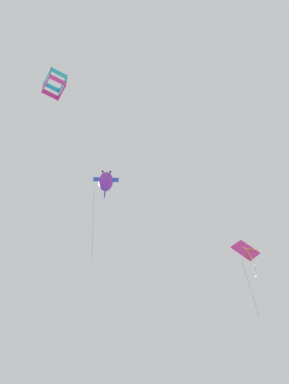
% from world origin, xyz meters
% --- Properties ---
extents(kite_box_mid_left, '(1.16, 1.38, 1.77)m').
position_xyz_m(kite_box_mid_left, '(-6.62, 2.97, 31.27)').
color(kite_box_mid_left, '#1EB2C6').
extents(kite_fish_highest, '(1.75, 1.52, 7.56)m').
position_xyz_m(kite_fish_highest, '(0.02, 7.51, 31.06)').
color(kite_fish_highest, purple).
extents(kite_diamond_low_drifter, '(1.78, 0.82, 4.92)m').
position_xyz_m(kite_diamond_low_drifter, '(5.54, 1.09, 23.57)').
color(kite_diamond_low_drifter, '#DB2D93').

